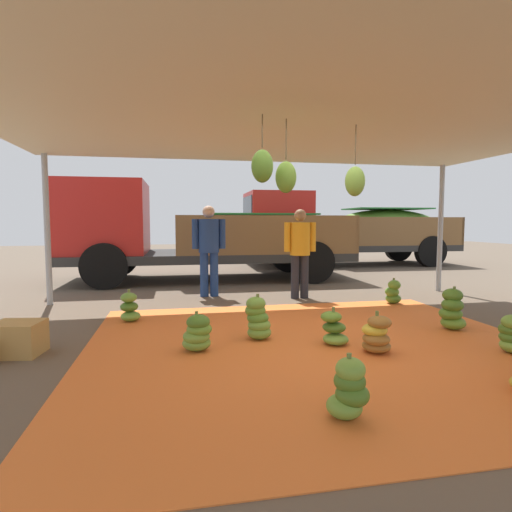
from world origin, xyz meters
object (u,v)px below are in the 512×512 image
Objects in this scene: banana_bunch_2 at (334,329)px; crate_0 at (18,339)px; worker_0 at (209,244)px; banana_bunch_7 at (197,334)px; banana_bunch_8 at (452,311)px; banana_bunch_6 at (393,293)px; banana_bunch_3 at (377,335)px; banana_bunch_9 at (258,319)px; banana_bunch_1 at (130,308)px; cargo_truck_far at (343,229)px; cargo_truck_main at (194,233)px; banana_bunch_10 at (349,390)px; worker_1 at (300,247)px.

banana_bunch_2 reaches higher than crate_0.
worker_0 is at bearing 108.61° from banana_bunch_2.
banana_bunch_8 is (3.40, 0.29, 0.06)m from banana_bunch_7.
banana_bunch_3 is at bearing -122.52° from banana_bunch_6.
banana_bunch_9 is (-2.64, 0.05, -0.01)m from banana_bunch_8.
banana_bunch_1 is 0.84× the size of banana_bunch_9.
banana_bunch_1 is 2.98m from banana_bunch_2.
cargo_truck_far reaches higher than banana_bunch_7.
banana_bunch_8 is 0.33× the size of worker_0.
cargo_truck_main reaches higher than worker_0.
worker_1 is (1.08, 4.77, 0.76)m from banana_bunch_10.
cargo_truck_far is 3.98× the size of worker_0.
banana_bunch_2 is 0.90× the size of banana_bunch_10.
cargo_truck_main is at bearing 68.87° from crate_0.
banana_bunch_8 is 6.50m from cargo_truck_main.
banana_bunch_1 is 2.43m from worker_0.
worker_1 reaches higher than banana_bunch_3.
banana_bunch_9 is 9.48m from cargo_truck_far.
banana_bunch_1 is 0.07× the size of cargo_truck_far.
banana_bunch_6 is 6.85m from cargo_truck_far.
banana_bunch_1 is 9.41m from cargo_truck_far.
banana_bunch_2 is 0.95× the size of banana_bunch_3.
cargo_truck_main reaches higher than banana_bunch_8.
banana_bunch_8 is 0.08× the size of cargo_truck_far.
worker_0 is at bearing 96.20° from banana_bunch_9.
worker_1 is at bearing 87.42° from banana_bunch_3.
worker_0 is (0.41, 3.48, 0.82)m from banana_bunch_7.
cargo_truck_far is at bearing 66.66° from banana_bunch_2.
banana_bunch_1 reaches higher than banana_bunch_3.
banana_bunch_9 is 1.13× the size of crate_0.
worker_0 reaches higher than banana_bunch_9.
cargo_truck_far reaches higher than crate_0.
banana_bunch_9 is 3.01m from worker_1.
crate_0 is at bearing 175.10° from banana_bunch_2.
banana_bunch_6 is at bearing 18.23° from crate_0.
banana_bunch_2 is 0.97× the size of banana_bunch_6.
banana_bunch_6 is 3.27m from banana_bunch_9.
cargo_truck_main is (-1.69, 6.34, 0.97)m from banana_bunch_3.
cargo_truck_far is (5.32, 8.60, 1.02)m from banana_bunch_7.
banana_bunch_1 reaches higher than banana_bunch_7.
cargo_truck_main is (-0.76, 7.73, 0.95)m from banana_bunch_10.
banana_bunch_3 reaches higher than banana_bunch_6.
crate_0 is at bearing -131.05° from cargo_truck_far.
worker_1 reaches higher than banana_bunch_8.
banana_bunch_3 is 1.98m from banana_bunch_7.
cargo_truck_main is at bearing 87.64° from banana_bunch_7.
cargo_truck_far is 14.07× the size of crate_0.
cargo_truck_main is at bearing 94.02° from worker_0.
worker_1 is at bearing 77.23° from banana_bunch_10.
banana_bunch_1 is 0.94× the size of crate_0.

